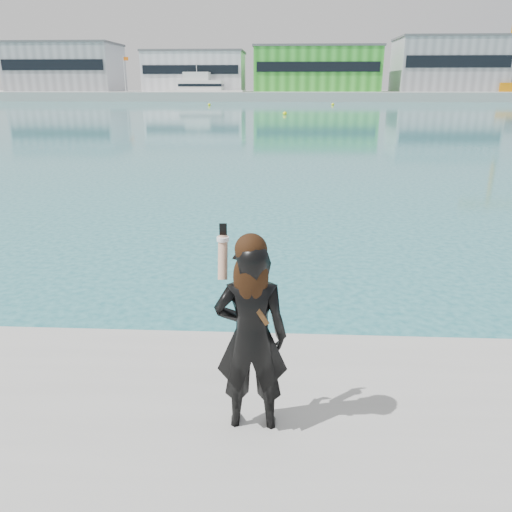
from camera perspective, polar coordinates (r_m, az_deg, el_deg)
The scene contains 13 objects.
ground at distance 5.37m, azimuth 1.11°, elevation -21.39°, with size 500.00×500.00×0.00m, color #165D68.
far_quay at distance 134.12m, azimuth 3.11°, elevation 17.86°, with size 320.00×40.00×2.00m, color #9E9E99.
warehouse_grey_left at distance 143.18m, azimuth -20.88°, elevation 19.51°, with size 26.52×16.36×11.50m.
warehouse_white at distance 133.95m, azimuth -6.92°, elevation 20.23°, with size 24.48×15.35×9.50m.
warehouse_green at distance 132.36m, azimuth 6.86°, elevation 20.46°, with size 30.60×16.36×10.50m.
warehouse_grey_right at distance 138.05m, azimuth 21.10°, elevation 19.76°, with size 25.50×15.35×12.50m.
flagpole_left at distance 130.78m, azimuth -14.78°, elevation 19.71°, with size 1.28×0.16×8.00m.
flagpole_right at distance 127.05m, azimuth 13.80°, elevation 19.82°, with size 1.28×0.16×8.00m.
motor_yacht at distance 123.14m, azimuth -6.02°, elevation 18.32°, with size 18.00×5.52×8.33m.
buoy_near at distance 64.11m, azimuth 3.31°, elevation 15.81°, with size 0.50×0.50×0.50m, color #FFFD0D.
buoy_far at distance 93.60m, azimuth -5.36°, elevation 16.74°, with size 0.50×0.50×0.50m, color #FFFD0D.
buoy_extra at distance 95.59m, azimuth 8.76°, elevation 16.66°, with size 0.50×0.50×0.50m, color #FFFD0D.
woman at distance 3.95m, azimuth -0.56°, elevation -8.69°, with size 0.59×0.40×1.68m.
Camera 1 is at (0.12, -4.09, 3.48)m, focal length 35.00 mm.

